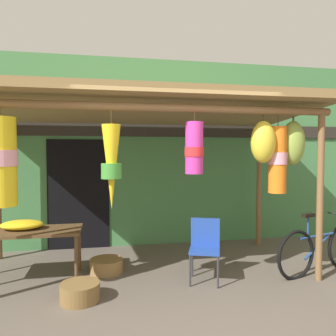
# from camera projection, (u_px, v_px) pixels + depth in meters

# --- Properties ---
(ground_plane) EXTENTS (30.00, 30.00, 0.00)m
(ground_plane) POSITION_uv_depth(u_px,v_px,m) (177.00, 291.00, 4.18)
(ground_plane) COLOR #60564C
(shop_facade) EXTENTS (10.01, 0.29, 3.52)m
(shop_facade) POSITION_uv_depth(u_px,v_px,m) (151.00, 153.00, 6.37)
(shop_facade) COLOR #47844C
(shop_facade) RESTS_ON ground_plane
(market_stall_canopy) EXTENTS (5.11, 2.32, 2.57)m
(market_stall_canopy) POSITION_uv_depth(u_px,v_px,m) (148.00, 119.00, 4.74)
(market_stall_canopy) COLOR brown
(market_stall_canopy) RESTS_ON ground_plane
(display_table) EXTENTS (1.48, 0.65, 0.70)m
(display_table) POSITION_uv_depth(u_px,v_px,m) (25.00, 235.00, 4.49)
(display_table) COLOR brown
(display_table) RESTS_ON ground_plane
(flower_heap_on_table) EXTENTS (0.57, 0.40, 0.13)m
(flower_heap_on_table) POSITION_uv_depth(u_px,v_px,m) (23.00, 225.00, 4.53)
(flower_heap_on_table) COLOR yellow
(flower_heap_on_table) RESTS_ON display_table
(folding_chair) EXTENTS (0.51, 0.51, 0.84)m
(folding_chair) POSITION_uv_depth(u_px,v_px,m) (205.00, 244.00, 4.53)
(folding_chair) COLOR #2347A8
(folding_chair) RESTS_ON ground_plane
(wicker_basket_by_table) EXTENTS (0.47, 0.47, 0.22)m
(wicker_basket_by_table) POSITION_uv_depth(u_px,v_px,m) (80.00, 292.00, 3.90)
(wicker_basket_by_table) COLOR brown
(wicker_basket_by_table) RESTS_ON ground_plane
(wicker_basket_spare) EXTENTS (0.48, 0.48, 0.20)m
(wicker_basket_spare) POSITION_uv_depth(u_px,v_px,m) (106.00, 266.00, 4.83)
(wicker_basket_spare) COLOR olive
(wicker_basket_spare) RESTS_ON ground_plane
(parked_bicycle) EXTENTS (1.69, 0.62, 0.92)m
(parked_bicycle) POSITION_uv_depth(u_px,v_px,m) (321.00, 249.00, 4.83)
(parked_bicycle) COLOR black
(parked_bicycle) RESTS_ON ground_plane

